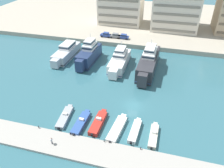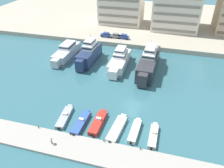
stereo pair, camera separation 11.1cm
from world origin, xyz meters
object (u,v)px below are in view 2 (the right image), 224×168
Objects in this scene: car_grey_left at (115,35)px; motorboat_grey_far_left at (65,117)px; yacht_navy_left at (89,54)px; yacht_charcoal_center_left at (149,62)px; motorboat_red_mid_left at (98,122)px; motorboat_white_center_left at (117,128)px; pedestrian_mid_deck at (51,140)px; car_blue_far_left at (106,35)px; motorboat_white_center at (135,131)px; motorboat_cream_center_right at (153,136)px; motorboat_blue_left at (81,123)px; car_blue_mid_left at (124,36)px; yacht_white_mid_left at (120,60)px; yacht_silver_far_left at (67,52)px.

motorboat_grey_far_left is at bearing -89.74° from car_grey_left.
yacht_charcoal_center_left is (19.08, -0.48, 0.02)m from yacht_navy_left.
motorboat_red_mid_left is 0.93× the size of motorboat_white_center_left.
pedestrian_mid_deck is at bearing -130.68° from motorboat_red_mid_left.
motorboat_grey_far_left is (-14.91, -26.55, -2.25)m from yacht_charcoal_center_left.
car_blue_far_left is 53.46m from pedestrian_mid_deck.
motorboat_white_center is 3.81m from motorboat_cream_center_right.
car_blue_far_left is (-11.72, 45.42, 2.03)m from motorboat_red_mid_left.
yacht_charcoal_center_left is at bearing 83.93° from motorboat_white_center_left.
motorboat_cream_center_right is at bearing -62.96° from car_blue_far_left.
motorboat_blue_left is (8.36, -27.90, -2.16)m from yacht_navy_left.
motorboat_white_center is at bearing -53.88° from yacht_navy_left.
motorboat_grey_far_left is 1.90× the size of car_blue_mid_left.
yacht_charcoal_center_left reaches higher than car_grey_left.
motorboat_white_center_left is (16.21, -27.47, -2.22)m from yacht_navy_left.
yacht_navy_left is 31.98m from motorboat_white_center_left.
motorboat_red_mid_left is at bearing -75.53° from car_blue_far_left.
motorboat_red_mid_left is at bearing 0.77° from motorboat_grey_far_left.
car_grey_left is (-15.92, 45.75, 2.11)m from motorboat_white_center.
motorboat_grey_far_left is (4.18, -27.04, -2.23)m from yacht_navy_left.
motorboat_cream_center_right reaches higher than motorboat_white_center_left.
car_blue_mid_left reaches higher than motorboat_white_center_left.
car_blue_far_left is at bearing 94.99° from motorboat_grey_far_left.
motorboat_white_center is 1.78× the size of car_grey_left.
motorboat_blue_left is 46.65m from car_grey_left.
yacht_white_mid_left is at bearing 116.53° from motorboat_cream_center_right.
car_blue_mid_left is at bearing 68.59° from yacht_navy_left.
motorboat_cream_center_right is at bearing -70.32° from car_blue_mid_left.
yacht_white_mid_left is 4.06× the size of car_grey_left.
motorboat_grey_far_left is 45.75m from car_blue_far_left.
car_blue_mid_left reaches higher than motorboat_red_mid_left.
motorboat_red_mid_left is (3.56, 0.97, 0.05)m from motorboat_blue_left.
car_blue_mid_left is (3.27, -0.03, 0.00)m from car_grey_left.
car_blue_far_left is at bearing 113.29° from motorboat_white_center.
car_blue_far_left is (-3.98, 45.52, 2.15)m from motorboat_grey_far_left.
car_blue_far_left is at bearing 117.04° from motorboat_cream_center_right.
yacht_white_mid_left is 0.80× the size of yacht_charcoal_center_left.
yacht_silver_far_left reaches higher than motorboat_blue_left.
pedestrian_mid_deck is (1.25, -53.22, -1.12)m from car_grey_left.
yacht_charcoal_center_left reaches higher than motorboat_red_mid_left.
yacht_charcoal_center_left is 5.04× the size of car_blue_far_left.
motorboat_grey_far_left is at bearing 179.20° from motorboat_white_center.
motorboat_cream_center_right is 50.12m from car_grey_left.
motorboat_white_center is 1.75× the size of car_blue_mid_left.
yacht_charcoal_center_left is 27.49m from motorboat_red_mid_left.
car_blue_far_left is at bearing 117.75° from yacht_white_mid_left.
yacht_charcoal_center_left is 2.65× the size of motorboat_grey_far_left.
motorboat_white_center_left is 1.18× the size of motorboat_white_center.
car_blue_mid_left is at bearing 87.82° from pedestrian_mid_deck.
yacht_navy_left is 3.71× the size of car_blue_far_left.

